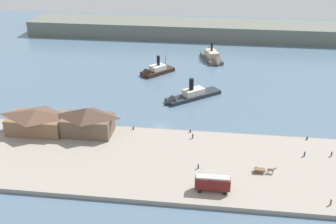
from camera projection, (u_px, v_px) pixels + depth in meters
name	position (u px, v px, depth m)	size (l,w,h in m)	color
ground_plane	(160.00, 126.00, 134.73)	(320.00, 320.00, 0.00)	slate
quay_promenade	(149.00, 161.00, 114.88)	(110.00, 36.00, 1.20)	gray
seawall_edge	(159.00, 130.00, 131.31)	(110.00, 0.80, 1.00)	slate
ferry_shed_east_terminal	(37.00, 120.00, 127.88)	(17.45, 10.74, 7.36)	brown
ferry_shed_west_terminal	(87.00, 121.00, 126.13)	(15.41, 9.39, 8.76)	brown
street_tram	(213.00, 183.00, 100.55)	(8.68, 2.68, 4.33)	maroon
horse_cart	(264.00, 170.00, 108.36)	(5.75, 1.56, 1.87)	brown
pedestrian_near_west_shed	(193.00, 136.00, 124.97)	(0.42, 0.42, 1.71)	#33384C
pedestrian_standing_center	(198.00, 166.00, 110.25)	(0.38, 0.38, 1.53)	#33384C
pedestrian_near_cart	(331.00, 202.00, 96.51)	(0.43, 0.43, 1.75)	#6B5B4C
pedestrian_by_tram	(304.00, 154.00, 115.71)	(0.42, 0.42, 1.72)	#33384C
pedestrian_at_waters_edge	(332.00, 154.00, 115.82)	(0.41, 0.41, 1.64)	#4C3D33
mooring_post_east	(307.00, 138.00, 124.38)	(0.44, 0.44, 0.90)	black
mooring_post_center_east	(190.00, 131.00, 128.46)	(0.44, 0.44, 0.90)	black
mooring_post_center_west	(133.00, 128.00, 130.21)	(0.44, 0.44, 0.90)	black
ferry_near_quay	(187.00, 96.00, 153.33)	(22.25, 19.59, 9.69)	#23282D
ferry_mid_harbor	(213.00, 58.00, 192.30)	(11.88, 19.10, 10.29)	#514C47
ferry_moored_west	(154.00, 71.00, 177.12)	(15.08, 15.99, 9.77)	black
far_headland	(188.00, 29.00, 230.92)	(180.00, 24.00, 8.00)	#60665B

